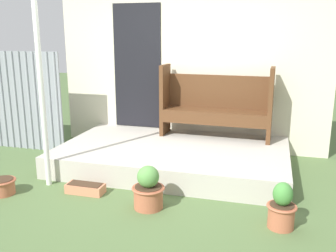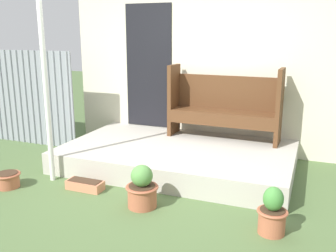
% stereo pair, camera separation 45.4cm
% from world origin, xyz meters
% --- Properties ---
extents(ground_plane, '(24.00, 24.00, 0.00)m').
position_xyz_m(ground_plane, '(0.00, 0.00, 0.00)').
color(ground_plane, '#516B3D').
extents(porch_slab, '(3.14, 1.91, 0.29)m').
position_xyz_m(porch_slab, '(0.06, 0.95, 0.15)').
color(porch_slab, '#B7B2A5').
rests_on(porch_slab, ground_plane).
extents(house_wall, '(4.34, 0.08, 2.60)m').
position_xyz_m(house_wall, '(0.02, 1.94, 1.30)').
color(house_wall, beige).
rests_on(house_wall, ground_plane).
extents(support_post, '(0.07, 0.07, 2.21)m').
position_xyz_m(support_post, '(-1.27, -0.11, 1.11)').
color(support_post, white).
rests_on(support_post, ground_plane).
extents(bench, '(1.66, 0.44, 1.08)m').
position_xyz_m(bench, '(0.54, 1.63, 0.83)').
color(bench, '#54331C').
rests_on(bench, porch_slab).
extents(flower_pot_left, '(0.31, 0.31, 0.19)m').
position_xyz_m(flower_pot_left, '(-1.62, -0.51, 0.10)').
color(flower_pot_left, '#B26042').
rests_on(flower_pot_left, ground_plane).
extents(flower_pot_middle, '(0.36, 0.36, 0.48)m').
position_xyz_m(flower_pot_middle, '(0.14, -0.38, 0.21)').
color(flower_pot_middle, '#B26042').
rests_on(flower_pot_middle, ground_plane).
extents(flower_pot_right, '(0.29, 0.29, 0.47)m').
position_xyz_m(flower_pot_right, '(1.51, -0.44, 0.20)').
color(flower_pot_right, '#B26042').
rests_on(flower_pot_right, ground_plane).
extents(planter_box_rect, '(0.45, 0.19, 0.12)m').
position_xyz_m(planter_box_rect, '(-0.70, -0.22, 0.06)').
color(planter_box_rect, tan).
rests_on(planter_box_rect, ground_plane).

